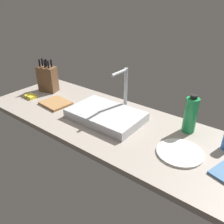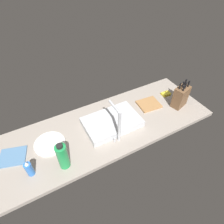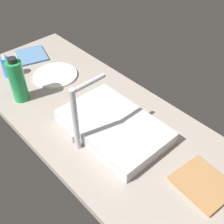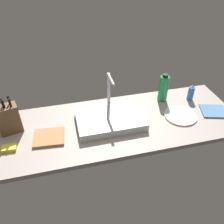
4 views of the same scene
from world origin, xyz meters
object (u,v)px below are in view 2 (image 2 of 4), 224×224
object	(u,v)px
sink_basin	(112,122)
cutting_board	(149,104)
knife_block	(181,97)
dinner_plate	(50,144)
soap_bottle	(29,169)
dish_towel	(13,157)
water_bottle	(63,156)
faucet	(117,123)
dish_sponge	(166,94)

from	to	relation	value
sink_basin	cutting_board	bearing A→B (deg)	-172.85
knife_block	cutting_board	distance (cm)	30.29
sink_basin	dinner_plate	xyz separation A→B (cm)	(53.93, -4.98, -2.37)
soap_bottle	dinner_plate	size ratio (longest dim) A/B	0.59
knife_block	cutting_board	world-z (taller)	knife_block
dinner_plate	cutting_board	bearing A→B (deg)	-179.68
sink_basin	dish_towel	world-z (taller)	sink_basin
soap_bottle	water_bottle	size ratio (longest dim) A/B	0.60
sink_basin	dinner_plate	world-z (taller)	sink_basin
sink_basin	faucet	bearing A→B (deg)	76.55
sink_basin	knife_block	xyz separation A→B (cm)	(-69.05, 8.50, 7.79)
sink_basin	dish_sponge	world-z (taller)	sink_basin
knife_block	water_bottle	distance (cm)	118.48
faucet	dinner_plate	size ratio (longest dim) A/B	1.28
sink_basin	dinner_plate	distance (cm)	54.21
soap_bottle	water_bottle	distance (cm)	23.99
soap_bottle	dish_towel	xyz separation A→B (cm)	(9.60, -20.32, -5.68)
faucet	water_bottle	distance (cm)	45.88
sink_basin	dish_sponge	xyz separation A→B (cm)	(-69.24, -9.97, -1.77)
water_bottle	dish_towel	world-z (taller)	water_bottle
soap_bottle	dish_towel	world-z (taller)	soap_bottle
water_bottle	dish_sponge	distance (cm)	122.12
faucet	soap_bottle	world-z (taller)	faucet
cutting_board	dinner_plate	distance (cm)	98.02
knife_block	dish_sponge	distance (cm)	20.80
dish_towel	soap_bottle	bearing A→B (deg)	115.29
knife_block	dish_towel	size ratio (longest dim) A/B	1.42
water_bottle	dish_sponge	size ratio (longest dim) A/B	2.66
cutting_board	knife_block	bearing A→B (deg)	150.66
faucet	soap_bottle	size ratio (longest dim) A/B	2.17
cutting_board	soap_bottle	world-z (taller)	soap_bottle
dinner_plate	dish_sponge	size ratio (longest dim) A/B	2.71
knife_block	dish_sponge	world-z (taller)	knife_block
faucet	soap_bottle	xyz separation A→B (cm)	(68.14, -1.69, -12.39)
soap_bottle	dinner_plate	world-z (taller)	soap_bottle
knife_block	dish_towel	bearing A→B (deg)	-21.10
faucet	knife_block	world-z (taller)	faucet
dinner_plate	dish_towel	size ratio (longest dim) A/B	1.28
dinner_plate	dish_sponge	distance (cm)	123.28
cutting_board	water_bottle	bearing A→B (deg)	14.78
cutting_board	dish_sponge	xyz separation A→B (cm)	(-25.15, -4.44, 0.30)
dinner_plate	dish_sponge	bearing A→B (deg)	-177.68
knife_block	dinner_plate	world-z (taller)	knife_block
dinner_plate	dish_towel	bearing A→B (deg)	-2.39
dinner_plate	faucet	bearing A→B (deg)	157.41
sink_basin	soap_bottle	size ratio (longest dim) A/B	3.35
sink_basin	faucet	size ratio (longest dim) A/B	1.54
knife_block	dish_sponge	xyz separation A→B (cm)	(-0.19, -18.47, -9.56)
water_bottle	dinner_plate	world-z (taller)	water_bottle
water_bottle	dish_sponge	bearing A→B (deg)	-166.22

